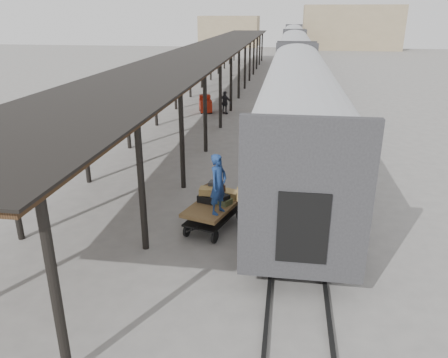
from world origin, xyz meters
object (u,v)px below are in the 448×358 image
baggage_cart (214,209)px  porter (218,184)px  luggage_tug (205,105)px  pedestrian (225,103)px

baggage_cart → porter: size_ratio=1.39×
luggage_tug → pedestrian: 1.56m
pedestrian → baggage_cart: bearing=118.5°
pedestrian → porter: bearing=119.0°
baggage_cart → luggage_tug: (-3.58, 17.62, -0.11)m
baggage_cart → pedestrian: (-2.10, 17.20, 0.16)m
baggage_cart → pedestrian: 17.33m
baggage_cart → porter: 1.36m
baggage_cart → pedestrian: pedestrian is taller
baggage_cart → pedestrian: bearing=114.4°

